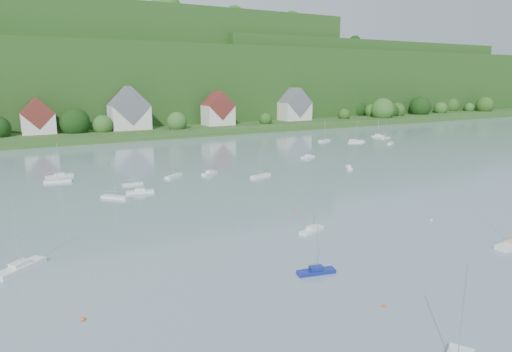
# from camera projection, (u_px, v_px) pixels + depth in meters

# --- Properties ---
(far_shore_strip) EXTENTS (600.00, 60.00, 3.00)m
(far_shore_strip) POSITION_uv_depth(u_px,v_px,m) (112.00, 131.00, 202.21)
(far_shore_strip) COLOR #294A1B
(far_shore_strip) RESTS_ON ground
(forested_ridge) EXTENTS (620.00, 181.22, 69.89)m
(forested_ridge) POSITION_uv_depth(u_px,v_px,m) (83.00, 80.00, 256.46)
(forested_ridge) COLOR #1C3C13
(forested_ridge) RESTS_ON ground
(village_building_1) EXTENTS (12.00, 9.36, 14.00)m
(village_building_1) POSITION_uv_depth(u_px,v_px,m) (38.00, 119.00, 176.99)
(village_building_1) COLOR silver
(village_building_1) RESTS_ON far_shore_strip
(village_building_2) EXTENTS (16.00, 11.44, 18.00)m
(village_building_2) POSITION_uv_depth(u_px,v_px,m) (129.00, 112.00, 192.52)
(village_building_2) COLOR silver
(village_building_2) RESTS_ON far_shore_strip
(village_building_3) EXTENTS (13.00, 10.40, 15.50)m
(village_building_3) POSITION_uv_depth(u_px,v_px,m) (218.00, 111.00, 210.08)
(village_building_3) COLOR silver
(village_building_3) RESTS_ON far_shore_strip
(village_building_4) EXTENTS (15.00, 10.40, 16.50)m
(village_building_4) POSITION_uv_depth(u_px,v_px,m) (295.00, 107.00, 234.94)
(village_building_4) COLOR silver
(village_building_4) RESTS_ON far_shore_strip
(near_sailboat_1) EXTENTS (5.11, 2.40, 6.65)m
(near_sailboat_1) POSITION_uv_depth(u_px,v_px,m) (316.00, 271.00, 57.76)
(near_sailboat_1) COLOR navy
(near_sailboat_1) RESTS_ON ground
(near_sailboat_2) EXTENTS (6.75, 2.49, 8.90)m
(near_sailboat_2) POSITION_uv_depth(u_px,v_px,m) (512.00, 244.00, 67.04)
(near_sailboat_2) COLOR white
(near_sailboat_2) RESTS_ON ground
(near_sailboat_3) EXTENTS (5.34, 3.15, 6.97)m
(near_sailboat_3) POSITION_uv_depth(u_px,v_px,m) (312.00, 229.00, 73.54)
(near_sailboat_3) COLOR white
(near_sailboat_3) RESTS_ON ground
(near_sailboat_6) EXTENTS (6.47, 5.92, 9.27)m
(near_sailboat_6) POSITION_uv_depth(u_px,v_px,m) (20.00, 267.00, 58.69)
(near_sailboat_6) COLOR white
(near_sailboat_6) RESTS_ON ground
(mooring_buoy_0) EXTENTS (0.43, 0.43, 0.43)m
(mooring_buoy_0) POSITION_uv_depth(u_px,v_px,m) (384.00, 306.00, 49.53)
(mooring_buoy_0) COLOR #EB5618
(mooring_buoy_0) RESTS_ON ground
(mooring_buoy_3) EXTENTS (0.45, 0.45, 0.45)m
(mooring_buoy_3) POSITION_uv_depth(u_px,v_px,m) (294.00, 211.00, 85.33)
(mooring_buoy_3) COLOR #EB5618
(mooring_buoy_3) RESTS_ON ground
(mooring_buoy_4) EXTENTS (0.49, 0.49, 0.49)m
(mooring_buoy_4) POSITION_uv_depth(u_px,v_px,m) (431.00, 221.00, 79.21)
(mooring_buoy_4) COLOR white
(mooring_buoy_4) RESTS_ON ground
(mooring_buoy_5) EXTENTS (0.50, 0.50, 0.50)m
(mooring_buoy_5) POSITION_uv_depth(u_px,v_px,m) (83.00, 321.00, 46.61)
(mooring_buoy_5) COLOR #EB5618
(mooring_buoy_5) RESTS_ON ground
(far_sailboat_cluster) EXTENTS (181.61, 70.87, 8.71)m
(far_sailboat_cluster) POSITION_uv_depth(u_px,v_px,m) (204.00, 162.00, 132.79)
(far_sailboat_cluster) COLOR white
(far_sailboat_cluster) RESTS_ON ground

